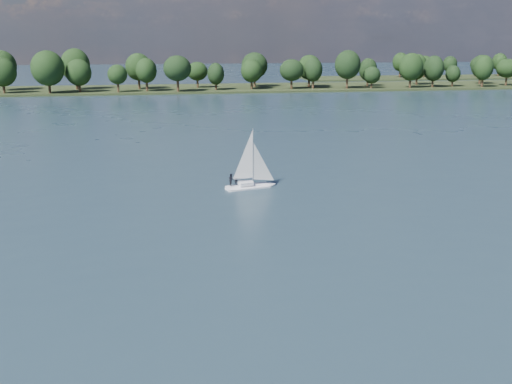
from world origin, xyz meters
The scene contains 5 objects.
ground centered at (0.00, 100.00, 0.00)m, with size 700.00×700.00×0.00m, color #233342.
far_shore centered at (0.00, 212.00, 0.00)m, with size 660.00×40.00×1.50m, color black.
far_shore_back centered at (160.00, 260.00, 0.00)m, with size 220.00×30.00×1.40m, color black.
sailboat centered at (-9.39, 52.45, 2.45)m, with size 6.93×3.46×8.79m.
treeline centered at (-4.43, 208.27, 8.16)m, with size 563.12×74.24×18.80m.
Camera 1 is at (-20.64, -23.78, 20.35)m, focal length 40.00 mm.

